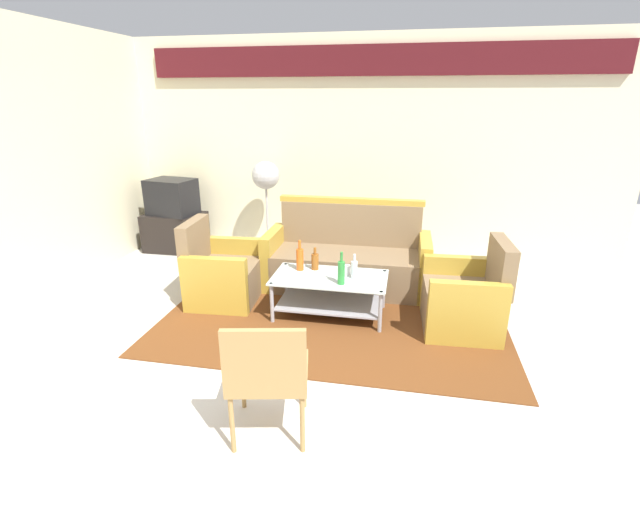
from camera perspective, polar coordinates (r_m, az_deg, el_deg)
The scene contains 16 objects.
ground_plane at distance 3.66m, azimuth 1.31°, elevation -14.47°, with size 14.00×14.00×0.00m, color beige.
wall_back at distance 6.10m, azimuth 6.44°, elevation 13.97°, with size 6.52×0.19×2.80m.
rug at distance 4.51m, azimuth 1.84°, elevation -7.43°, with size 3.26×2.26×0.01m, color brown.
couch at distance 5.05m, azimuth 3.46°, elevation -0.61°, with size 1.81×0.76×0.96m.
armchair_left at distance 4.83m, azimuth -12.30°, elevation -2.36°, with size 0.74×0.80×0.85m.
armchair_right at distance 4.36m, azimuth 17.91°, elevation -5.35°, with size 0.73×0.79×0.85m.
coffee_table at distance 4.39m, azimuth 1.24°, elevation -4.38°, with size 1.10×0.60×0.40m.
bottle_orange at distance 4.47m, azimuth -2.56°, elevation -0.42°, with size 0.07×0.07×0.31m.
bottle_clear at distance 4.28m, azimuth 4.35°, elevation -1.74°, with size 0.06×0.06×0.24m.
bottle_green at distance 4.13m, azimuth 2.71°, elevation -2.10°, with size 0.07×0.07×0.31m.
bottle_brown at distance 4.49m, azimuth -0.64°, elevation -0.72°, with size 0.07×0.07×0.23m.
cup at distance 4.37m, azimuth 3.36°, elevation -1.86°, with size 0.08×0.08×0.10m, color silver.
tv_stand at distance 6.62m, azimuth -17.82°, elevation 2.85°, with size 0.80×0.50×0.52m, color black.
television at distance 6.51m, azimuth -18.25°, elevation 7.08°, with size 0.67×0.54×0.48m.
pedestal_fan at distance 5.97m, azimuth -6.88°, elevation 9.36°, with size 0.36×0.36×1.27m.
wicker_chair at distance 2.80m, azimuth -6.70°, elevation -14.28°, with size 0.57×0.57×0.84m.
Camera 1 is at (0.50, -3.00, 2.04)m, focal length 25.24 mm.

